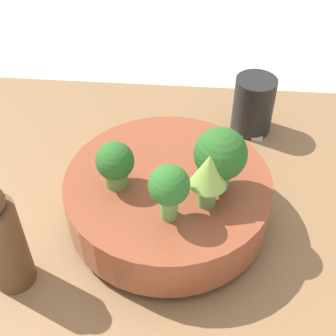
% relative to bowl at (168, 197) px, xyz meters
% --- Properties ---
extents(ground_plane, '(6.00, 6.00, 0.00)m').
position_rel_bowl_xyz_m(ground_plane, '(-0.03, -0.03, -0.09)').
color(ground_plane, beige).
extents(table, '(0.96, 0.60, 0.05)m').
position_rel_bowl_xyz_m(table, '(-0.03, -0.03, -0.07)').
color(table, olive).
rests_on(table, ground_plane).
extents(bowl, '(0.27, 0.27, 0.08)m').
position_rel_bowl_xyz_m(bowl, '(0.00, 0.00, 0.00)').
color(bowl, brown).
rests_on(bowl, table).
extents(broccoli_floret_left, '(0.06, 0.06, 0.09)m').
position_rel_bowl_xyz_m(broccoli_floret_left, '(-0.06, 0.01, 0.09)').
color(broccoli_floret_left, '#609347').
rests_on(broccoli_floret_left, bowl).
extents(romanesco_piece_far, '(0.04, 0.04, 0.08)m').
position_rel_bowl_xyz_m(romanesco_piece_far, '(-0.05, 0.04, 0.08)').
color(romanesco_piece_far, '#609347').
rests_on(romanesco_piece_far, bowl).
extents(broccoli_floret_right, '(0.05, 0.05, 0.06)m').
position_rel_bowl_xyz_m(broccoli_floret_right, '(0.06, 0.01, 0.07)').
color(broccoli_floret_right, '#609347').
rests_on(broccoli_floret_right, bowl).
extents(broccoli_floret_back, '(0.05, 0.05, 0.08)m').
position_rel_bowl_xyz_m(broccoli_floret_back, '(-0.01, 0.06, 0.08)').
color(broccoli_floret_back, '#6BA34C').
rests_on(broccoli_floret_back, bowl).
extents(cup, '(0.07, 0.07, 0.10)m').
position_rel_bowl_xyz_m(cup, '(-0.12, -0.21, 0.00)').
color(cup, black).
rests_on(cup, table).
extents(pepper_mill, '(0.05, 0.05, 0.16)m').
position_rel_bowl_xyz_m(pepper_mill, '(0.18, 0.11, 0.03)').
color(pepper_mill, brown).
rests_on(pepper_mill, table).
extents(fork, '(0.17, 0.04, 0.01)m').
position_rel_bowl_xyz_m(fork, '(-0.06, -0.20, -0.04)').
color(fork, silver).
rests_on(fork, table).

